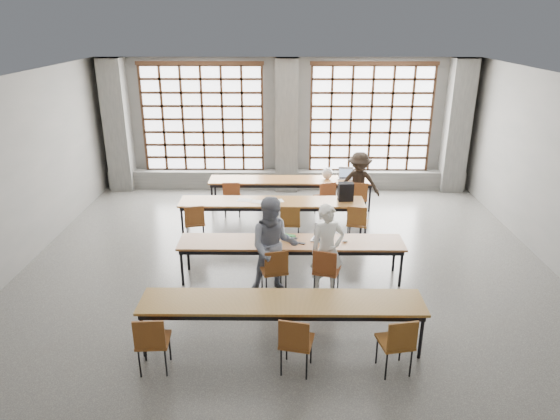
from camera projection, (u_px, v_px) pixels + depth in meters
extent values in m
plane|color=#4E4E4B|center=(287.00, 282.00, 8.97)|extent=(11.00, 11.00, 0.00)
plane|color=silver|center=(288.00, 83.00, 7.70)|extent=(11.00, 11.00, 0.00)
plane|color=#60605E|center=(287.00, 124.00, 13.46)|extent=(10.00, 0.00, 10.00)
cube|color=#535350|center=(118.00, 126.00, 13.25)|extent=(0.60, 0.55, 3.50)
cube|color=#535350|center=(287.00, 126.00, 13.20)|extent=(0.60, 0.55, 3.50)
cube|color=#535350|center=(457.00, 127.00, 13.16)|extent=(0.60, 0.55, 3.50)
cube|color=white|center=(203.00, 119.00, 13.41)|extent=(3.20, 0.02, 2.80)
cube|color=black|center=(203.00, 119.00, 13.34)|extent=(3.20, 0.05, 2.80)
cube|color=black|center=(206.00, 171.00, 13.86)|extent=(3.32, 0.07, 0.10)
cube|color=black|center=(200.00, 63.00, 12.81)|extent=(3.32, 0.07, 0.10)
cube|color=white|center=(370.00, 119.00, 13.37)|extent=(3.20, 0.02, 2.80)
cube|color=black|center=(371.00, 120.00, 13.30)|extent=(3.20, 0.05, 2.80)
cube|color=black|center=(367.00, 172.00, 13.82)|extent=(3.32, 0.07, 0.10)
cube|color=black|center=(375.00, 63.00, 12.77)|extent=(3.32, 0.07, 0.10)
cube|color=#535350|center=(286.00, 180.00, 13.82)|extent=(9.80, 0.35, 0.50)
cube|color=brown|center=(291.00, 180.00, 12.27)|extent=(4.00, 0.70, 0.04)
cube|color=black|center=(291.00, 182.00, 12.29)|extent=(3.90, 0.64, 0.08)
cylinder|color=black|center=(212.00, 198.00, 12.15)|extent=(0.05, 0.05, 0.69)
cylinder|color=black|center=(215.00, 190.00, 12.69)|extent=(0.05, 0.05, 0.69)
cylinder|color=black|center=(370.00, 198.00, 12.11)|extent=(0.05, 0.05, 0.69)
cylinder|color=black|center=(366.00, 190.00, 12.65)|extent=(0.05, 0.05, 0.69)
cube|color=brown|center=(272.00, 202.00, 10.82)|extent=(4.00, 0.70, 0.04)
cube|color=black|center=(272.00, 204.00, 10.84)|extent=(3.90, 0.64, 0.08)
cylinder|color=black|center=(182.00, 222.00, 10.70)|extent=(0.05, 0.05, 0.69)
cylinder|color=black|center=(187.00, 212.00, 11.24)|extent=(0.05, 0.05, 0.69)
cylinder|color=black|center=(361.00, 223.00, 10.66)|extent=(0.05, 0.05, 0.69)
cylinder|color=black|center=(357.00, 213.00, 11.20)|extent=(0.05, 0.05, 0.69)
cube|color=brown|center=(291.00, 242.00, 8.87)|extent=(4.00, 0.70, 0.04)
cube|color=black|center=(291.00, 245.00, 8.89)|extent=(3.90, 0.64, 0.08)
cylinder|color=black|center=(182.00, 268.00, 8.75)|extent=(0.05, 0.05, 0.69)
cylinder|color=black|center=(188.00, 253.00, 9.29)|extent=(0.05, 0.05, 0.69)
cylinder|color=black|center=(401.00, 269.00, 8.72)|extent=(0.05, 0.05, 0.69)
cylinder|color=black|center=(394.00, 254.00, 9.26)|extent=(0.05, 0.05, 0.69)
cube|color=brown|center=(282.00, 302.00, 7.01)|extent=(4.00, 0.70, 0.04)
cube|color=black|center=(282.00, 306.00, 7.03)|extent=(3.90, 0.64, 0.08)
cylinder|color=black|center=(143.00, 335.00, 6.89)|extent=(0.05, 0.05, 0.69)
cylinder|color=black|center=(153.00, 312.00, 7.43)|extent=(0.05, 0.05, 0.69)
cylinder|color=black|center=(421.00, 337.00, 6.86)|extent=(0.05, 0.05, 0.69)
cylinder|color=black|center=(411.00, 314.00, 7.40)|extent=(0.05, 0.05, 0.69)
cube|color=brown|center=(232.00, 197.00, 11.86)|extent=(0.44, 0.44, 0.04)
cube|color=brown|center=(231.00, 191.00, 11.59)|extent=(0.40, 0.05, 0.40)
cylinder|color=black|center=(232.00, 206.00, 11.94)|extent=(0.02, 0.02, 0.45)
cube|color=brown|center=(324.00, 198.00, 11.84)|extent=(0.52, 0.52, 0.04)
cube|color=brown|center=(328.00, 191.00, 11.58)|extent=(0.39, 0.14, 0.40)
cylinder|color=black|center=(324.00, 206.00, 11.92)|extent=(0.02, 0.02, 0.45)
cube|color=brown|center=(358.00, 198.00, 11.83)|extent=(0.46, 0.46, 0.04)
cube|color=brown|center=(359.00, 191.00, 11.57)|extent=(0.40, 0.07, 0.40)
cylinder|color=black|center=(358.00, 207.00, 11.92)|extent=(0.02, 0.02, 0.45)
cube|color=brown|center=(195.00, 222.00, 10.42)|extent=(0.50, 0.50, 0.04)
cube|color=brown|center=(194.00, 216.00, 10.15)|extent=(0.40, 0.11, 0.40)
cylinder|color=black|center=(195.00, 232.00, 10.50)|extent=(0.02, 0.02, 0.45)
cube|color=brown|center=(290.00, 223.00, 10.40)|extent=(0.43, 0.43, 0.04)
cube|color=brown|center=(290.00, 216.00, 10.13)|extent=(0.40, 0.04, 0.40)
cylinder|color=black|center=(290.00, 233.00, 10.48)|extent=(0.02, 0.02, 0.45)
cube|color=brown|center=(357.00, 223.00, 10.38)|extent=(0.51, 0.51, 0.04)
cube|color=brown|center=(357.00, 216.00, 10.12)|extent=(0.39, 0.13, 0.40)
cylinder|color=black|center=(357.00, 233.00, 10.47)|extent=(0.02, 0.02, 0.45)
cube|color=brown|center=(274.00, 270.00, 8.46)|extent=(0.51, 0.51, 0.04)
cube|color=brown|center=(276.00, 263.00, 8.19)|extent=(0.39, 0.13, 0.40)
cylinder|color=black|center=(274.00, 281.00, 8.54)|extent=(0.02, 0.02, 0.45)
cube|color=brown|center=(327.00, 270.00, 8.45)|extent=(0.53, 0.53, 0.04)
cube|color=brown|center=(324.00, 263.00, 8.19)|extent=(0.39, 0.15, 0.40)
cylinder|color=black|center=(326.00, 282.00, 8.53)|extent=(0.02, 0.02, 0.45)
cube|color=brown|center=(153.00, 340.00, 6.61)|extent=(0.45, 0.45, 0.04)
cube|color=brown|center=(149.00, 335.00, 6.34)|extent=(0.40, 0.06, 0.40)
cylinder|color=black|center=(155.00, 354.00, 6.69)|extent=(0.02, 0.02, 0.45)
cube|color=brown|center=(297.00, 341.00, 6.59)|extent=(0.50, 0.50, 0.04)
cube|color=brown|center=(294.00, 335.00, 6.33)|extent=(0.40, 0.12, 0.40)
cylinder|color=black|center=(296.00, 355.00, 6.67)|extent=(0.02, 0.02, 0.45)
cube|color=brown|center=(395.00, 342.00, 6.58)|extent=(0.49, 0.49, 0.04)
cube|color=brown|center=(403.00, 336.00, 6.31)|extent=(0.40, 0.11, 0.40)
cylinder|color=black|center=(394.00, 356.00, 6.66)|extent=(0.02, 0.02, 0.45)
imported|color=white|center=(327.00, 250.00, 8.37)|extent=(0.66, 0.52, 1.60)
imported|color=#19244B|center=(274.00, 246.00, 8.35)|extent=(0.89, 0.71, 1.73)
imported|color=black|center=(359.00, 184.00, 11.76)|extent=(1.02, 0.61, 1.54)
cube|color=#B8B7BC|center=(322.00, 240.00, 8.90)|extent=(0.42, 0.36, 0.02)
cube|color=black|center=(322.00, 239.00, 8.89)|extent=(0.34, 0.27, 0.00)
cube|color=#B8B7BC|center=(324.00, 231.00, 8.98)|extent=(0.36, 0.18, 0.26)
cube|color=#93BCFF|center=(324.00, 232.00, 8.98)|extent=(0.31, 0.15, 0.21)
cube|color=silver|center=(345.00, 178.00, 12.29)|extent=(0.39, 0.31, 0.02)
cube|color=black|center=(345.00, 178.00, 12.28)|extent=(0.32, 0.22, 0.00)
cube|color=silver|center=(346.00, 172.00, 12.38)|extent=(0.37, 0.12, 0.26)
cube|color=#85AAE5|center=(346.00, 173.00, 12.38)|extent=(0.31, 0.09, 0.21)
ellipsoid|color=white|center=(345.00, 241.00, 8.83)|extent=(0.12, 0.10, 0.04)
cube|color=#297F32|center=(288.00, 237.00, 8.92)|extent=(0.27, 0.17, 0.09)
cube|color=black|center=(301.00, 243.00, 8.77)|extent=(0.14, 0.10, 0.01)
cube|color=silver|center=(244.00, 200.00, 10.87)|extent=(0.33, 0.26, 0.00)
cube|color=silver|center=(258.00, 202.00, 10.77)|extent=(0.34, 0.27, 0.00)
cube|color=white|center=(276.00, 201.00, 10.81)|extent=(0.34, 0.29, 0.00)
cube|color=black|center=(346.00, 192.00, 10.77)|extent=(0.34, 0.23, 0.40)
ellipsoid|color=silver|center=(327.00, 173.00, 12.25)|extent=(0.28, 0.24, 0.29)
cube|color=maroon|center=(153.00, 337.00, 6.59)|extent=(0.22, 0.15, 0.06)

